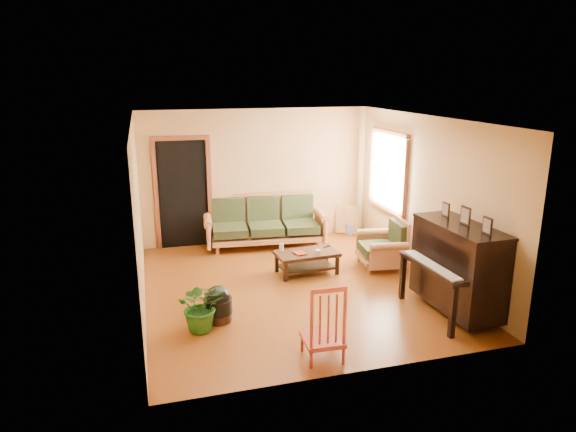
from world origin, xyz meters
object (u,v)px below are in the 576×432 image
object	(u,v)px
ceramic_crock	(349,229)
sofa	(265,222)
armchair	(381,243)
red_chair	(323,320)
piano	(457,269)
footstool	(218,308)
coffee_table	(307,262)
potted_plant	(201,306)

from	to	relation	value
ceramic_crock	sofa	bearing A→B (deg)	-171.92
armchair	red_chair	distance (m)	3.19
ceramic_crock	piano	bearing A→B (deg)	-89.86
sofa	footstool	distance (m)	3.21
coffee_table	potted_plant	xyz separation A→B (m)	(-1.92, -1.53, 0.16)
coffee_table	piano	size ratio (longest dim) A/B	0.71
sofa	piano	xyz separation A→B (m)	(1.87, -3.53, 0.15)
piano	footstool	size ratio (longest dim) A/B	3.71
potted_plant	armchair	bearing A→B (deg)	24.18
footstool	potted_plant	xyz separation A→B (m)	(-0.24, -0.20, 0.16)
armchair	potted_plant	bearing A→B (deg)	-148.68
sofa	footstool	size ratio (longest dim) A/B	5.87
sofa	ceramic_crock	bearing A→B (deg)	13.70
sofa	ceramic_crock	distance (m)	1.92
coffee_table	potted_plant	bearing A→B (deg)	-141.51
sofa	ceramic_crock	world-z (taller)	sofa
red_chair	ceramic_crock	world-z (taller)	red_chair
red_chair	piano	bearing A→B (deg)	18.54
piano	footstool	xyz separation A→B (m)	(-3.22, 0.63, -0.45)
red_chair	footstool	bearing A→B (deg)	131.17
piano	footstool	world-z (taller)	piano
potted_plant	sofa	bearing A→B (deg)	62.95
piano	sofa	bearing A→B (deg)	116.09
coffee_table	footstool	xyz separation A→B (m)	(-1.68, -1.32, -0.00)
sofa	red_chair	distance (m)	4.19
armchair	ceramic_crock	xyz separation A→B (m)	(0.22, 1.92, -0.31)
footstool	ceramic_crock	xyz separation A→B (m)	(3.21, 3.17, -0.07)
ceramic_crock	red_chair	bearing A→B (deg)	-116.08
sofa	piano	size ratio (longest dim) A/B	1.58
coffee_table	red_chair	distance (m)	2.69
coffee_table	ceramic_crock	xyz separation A→B (m)	(1.53, 1.84, -0.07)
armchair	piano	size ratio (longest dim) A/B	0.59
sofa	potted_plant	distance (m)	3.49
footstool	ceramic_crock	distance (m)	4.51
sofa	piano	bearing A→B (deg)	-56.45
sofa	potted_plant	world-z (taller)	sofa
coffee_table	footstool	bearing A→B (deg)	-141.79
footstool	potted_plant	world-z (taller)	potted_plant
sofa	footstool	world-z (taller)	sofa
piano	armchair	bearing A→B (deg)	95.03
armchair	piano	xyz separation A→B (m)	(0.23, -1.88, 0.21)
coffee_table	footstool	distance (m)	2.14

